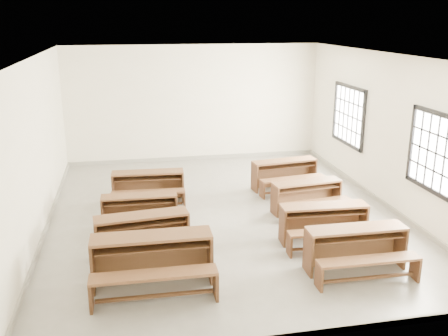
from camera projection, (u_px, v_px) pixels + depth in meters
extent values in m
plane|color=gray|center=(224.00, 214.00, 10.26)|extent=(8.50, 8.50, 0.00)
cube|color=silver|center=(224.00, 57.00, 9.34)|extent=(7.00, 8.50, 0.05)
cube|color=silver|center=(194.00, 104.00, 13.77)|extent=(7.00, 0.05, 3.20)
cube|color=silver|center=(294.00, 222.00, 5.83)|extent=(7.00, 0.05, 3.20)
cube|color=silver|center=(39.00, 147.00, 9.15)|extent=(0.05, 8.50, 3.20)
cube|color=silver|center=(386.00, 131.00, 10.45)|extent=(0.05, 8.50, 3.20)
cube|color=gray|center=(195.00, 158.00, 14.22)|extent=(7.00, 0.04, 0.10)
cube|color=gray|center=(289.00, 335.00, 6.28)|extent=(7.00, 0.04, 0.10)
cube|color=gray|center=(47.00, 225.00, 9.60)|extent=(0.04, 8.50, 0.10)
cube|color=gray|center=(380.00, 201.00, 10.90)|extent=(0.04, 8.50, 0.10)
cube|color=white|center=(437.00, 153.00, 8.76)|extent=(0.02, 1.50, 1.30)
cube|color=black|center=(441.00, 115.00, 8.55)|extent=(0.06, 1.62, 0.08)
cube|color=black|center=(432.00, 190.00, 8.95)|extent=(0.06, 1.62, 0.08)
cube|color=black|center=(412.00, 143.00, 9.50)|extent=(0.06, 0.08, 1.46)
cube|color=white|center=(349.00, 115.00, 12.14)|extent=(0.02, 1.50, 1.30)
cube|color=black|center=(351.00, 87.00, 11.93)|extent=(0.06, 1.62, 0.08)
cube|color=black|center=(346.00, 143.00, 12.33)|extent=(0.06, 1.62, 0.08)
cube|color=black|center=(363.00, 122.00, 11.39)|extent=(0.06, 0.08, 1.46)
cube|color=black|center=(335.00, 110.00, 12.87)|extent=(0.06, 0.08, 1.46)
cube|color=brown|center=(151.00, 236.00, 7.37)|extent=(1.80, 0.48, 0.04)
cube|color=brown|center=(152.00, 255.00, 7.68)|extent=(1.79, 0.08, 0.76)
cube|color=#4A2B19|center=(93.00, 266.00, 7.34)|extent=(0.05, 0.45, 0.76)
cube|color=#4A2B19|center=(210.00, 256.00, 7.64)|extent=(0.05, 0.45, 0.76)
cube|color=#4A2B19|center=(152.00, 247.00, 7.40)|extent=(1.66, 0.37, 0.02)
cube|color=brown|center=(154.00, 275.00, 6.96)|extent=(1.80, 0.35, 0.04)
cube|color=#4A2B19|center=(91.00, 296.00, 6.88)|extent=(0.05, 0.31, 0.43)
cube|color=#4A2B19|center=(216.00, 284.00, 7.17)|extent=(0.05, 0.31, 0.43)
cube|color=#4A2B19|center=(155.00, 296.00, 7.05)|extent=(1.66, 0.09, 0.04)
cube|color=brown|center=(141.00, 216.00, 8.39)|extent=(1.61, 0.57, 0.04)
cube|color=brown|center=(141.00, 231.00, 8.65)|extent=(1.57, 0.21, 0.67)
cube|color=#4A2B19|center=(96.00, 241.00, 8.27)|extent=(0.08, 0.40, 0.67)
cube|color=#4A2B19|center=(186.00, 230.00, 8.71)|extent=(0.08, 0.40, 0.67)
cube|color=#4A2B19|center=(142.00, 224.00, 8.41)|extent=(1.48, 0.45, 0.02)
cube|color=brown|center=(147.00, 244.00, 8.03)|extent=(1.60, 0.45, 0.04)
cube|color=#4A2B19|center=(99.00, 262.00, 7.87)|extent=(0.07, 0.28, 0.38)
cube|color=#4A2B19|center=(193.00, 249.00, 8.31)|extent=(0.07, 0.28, 0.38)
cube|color=#4A2B19|center=(148.00, 260.00, 8.12)|extent=(1.46, 0.21, 0.04)
cube|color=brown|center=(139.00, 196.00, 9.51)|extent=(1.44, 0.40, 0.04)
cube|color=brown|center=(140.00, 208.00, 9.75)|extent=(1.43, 0.08, 0.61)
cube|color=#4A2B19|center=(103.00, 214.00, 9.49)|extent=(0.05, 0.36, 0.61)
cube|color=#4A2B19|center=(176.00, 209.00, 9.71)|extent=(0.05, 0.36, 0.61)
cube|color=#4A2B19|center=(139.00, 202.00, 9.53)|extent=(1.33, 0.31, 0.02)
cube|color=brown|center=(140.00, 218.00, 9.17)|extent=(1.44, 0.29, 0.04)
cube|color=#4A2B19|center=(102.00, 230.00, 9.12)|extent=(0.04, 0.25, 0.34)
cube|color=#4A2B19|center=(178.00, 225.00, 9.34)|extent=(0.04, 0.25, 0.34)
cube|color=#4A2B19|center=(141.00, 231.00, 9.25)|extent=(1.33, 0.08, 0.04)
cube|color=brown|center=(148.00, 172.00, 10.79)|extent=(1.56, 0.47, 0.04)
cube|color=brown|center=(148.00, 185.00, 11.06)|extent=(1.54, 0.12, 0.66)
cube|color=#4A2B19|center=(113.00, 189.00, 10.79)|extent=(0.06, 0.39, 0.66)
cube|color=#4A2B19|center=(183.00, 186.00, 10.99)|extent=(0.06, 0.39, 0.66)
cube|color=#4A2B19|center=(148.00, 178.00, 10.81)|extent=(1.44, 0.36, 0.02)
cube|color=brown|center=(148.00, 192.00, 10.43)|extent=(1.55, 0.35, 0.04)
cube|color=#4A2B19|center=(112.00, 203.00, 10.38)|extent=(0.05, 0.27, 0.37)
cube|color=#4A2B19|center=(184.00, 199.00, 10.59)|extent=(0.05, 0.27, 0.37)
cube|color=#4A2B19|center=(149.00, 205.00, 10.51)|extent=(1.43, 0.12, 0.04)
cube|color=brown|center=(357.00, 228.00, 7.86)|extent=(1.61, 0.42, 0.04)
cube|color=brown|center=(350.00, 244.00, 8.13)|extent=(1.60, 0.06, 0.68)
cube|color=#4A2B19|center=(308.00, 253.00, 7.83)|extent=(0.05, 0.40, 0.68)
cube|color=#4A2B19|center=(400.00, 245.00, 8.09)|extent=(0.05, 0.40, 0.68)
cube|color=#4A2B19|center=(356.00, 237.00, 7.88)|extent=(1.49, 0.32, 0.02)
cube|color=brown|center=(369.00, 260.00, 7.48)|extent=(1.61, 0.30, 0.04)
cube|color=#4A2B19|center=(319.00, 277.00, 7.41)|extent=(0.04, 0.28, 0.38)
cube|color=#4A2B19|center=(415.00, 268.00, 7.68)|extent=(0.04, 0.28, 0.38)
cube|color=#4A2B19|center=(367.00, 278.00, 7.57)|extent=(1.48, 0.07, 0.04)
cube|color=brown|center=(324.00, 206.00, 8.87)|extent=(1.57, 0.46, 0.04)
cube|color=brown|center=(320.00, 220.00, 9.13)|extent=(1.55, 0.11, 0.66)
cube|color=#4A2B19|center=(282.00, 226.00, 8.86)|extent=(0.06, 0.39, 0.66)
cube|color=#4A2B19|center=(363.00, 221.00, 9.07)|extent=(0.06, 0.39, 0.66)
cube|color=#4A2B19|center=(324.00, 213.00, 8.89)|extent=(1.45, 0.36, 0.02)
cube|color=brown|center=(333.00, 232.00, 8.50)|extent=(1.56, 0.35, 0.04)
cube|color=#4A2B19|center=(289.00, 245.00, 8.45)|extent=(0.05, 0.27, 0.37)
cube|color=#4A2B19|center=(374.00, 240.00, 8.67)|extent=(0.05, 0.27, 0.37)
cube|color=#4A2B19|center=(332.00, 247.00, 8.58)|extent=(1.43, 0.12, 0.04)
cube|color=brown|center=(307.00, 182.00, 10.27)|extent=(1.49, 0.53, 0.04)
cube|color=brown|center=(303.00, 194.00, 10.51)|extent=(1.45, 0.21, 0.62)
cube|color=#4A2B19|center=(275.00, 201.00, 10.15)|extent=(0.08, 0.37, 0.62)
cube|color=#4A2B19|center=(336.00, 193.00, 10.57)|extent=(0.08, 0.37, 0.62)
cube|color=#4A2B19|center=(307.00, 188.00, 10.29)|extent=(1.37, 0.43, 0.02)
cube|color=brown|center=(317.00, 202.00, 9.94)|extent=(1.48, 0.43, 0.04)
cube|color=#4A2B19|center=(284.00, 215.00, 9.79)|extent=(0.07, 0.26, 0.35)
cube|color=#4A2B19|center=(347.00, 207.00, 10.21)|extent=(0.07, 0.26, 0.35)
cube|color=#4A2B19|center=(316.00, 214.00, 10.02)|extent=(1.35, 0.20, 0.04)
cube|color=brown|center=(285.00, 161.00, 11.67)|extent=(1.57, 0.57, 0.04)
cube|color=brown|center=(281.00, 173.00, 11.93)|extent=(1.52, 0.22, 0.65)
cube|color=#4A2B19|center=(255.00, 178.00, 11.55)|extent=(0.08, 0.38, 0.65)
cube|color=#4A2B19|center=(312.00, 172.00, 11.99)|extent=(0.08, 0.38, 0.65)
cube|color=#4A2B19|center=(285.00, 166.00, 11.69)|extent=(1.44, 0.46, 0.02)
cube|color=brown|center=(293.00, 178.00, 11.33)|extent=(1.55, 0.45, 0.04)
cube|color=#4A2B19|center=(262.00, 190.00, 11.16)|extent=(0.07, 0.27, 0.36)
cube|color=#4A2B19|center=(322.00, 183.00, 11.61)|extent=(0.07, 0.27, 0.36)
cube|color=#4A2B19|center=(292.00, 190.00, 11.41)|extent=(1.41, 0.22, 0.04)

